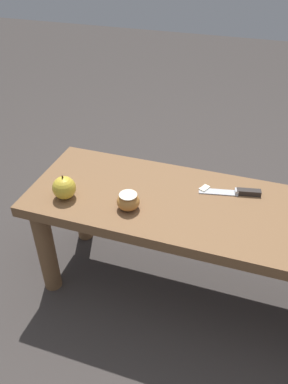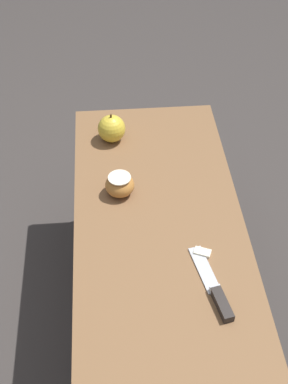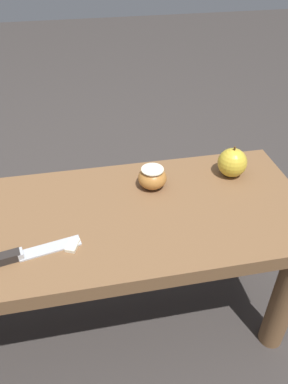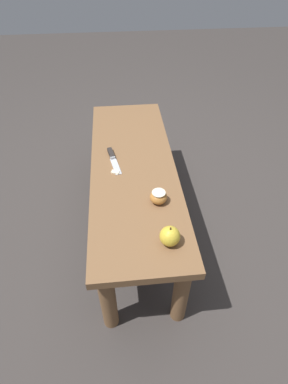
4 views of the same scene
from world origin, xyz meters
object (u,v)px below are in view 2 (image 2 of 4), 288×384
Objects in this scene: apple_whole at (112,129)px; wooden_bench at (165,292)px; knife at (216,292)px; apple_cut at (120,185)px.

wooden_bench is at bearing 11.91° from apple_whole.
knife is 2.87× the size of apple_cut.
wooden_bench is 0.15m from knife.
knife is at bearing 56.06° from wooden_bench.
apple_whole is at bearing -176.96° from apple_cut.
wooden_bench is 0.31m from apple_cut.
apple_whole reaches higher than apple_cut.
apple_cut is at bearing 3.04° from apple_whole.
apple_cut is (0.23, 0.01, -0.01)m from apple_whole.
knife reaches higher than wooden_bench.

